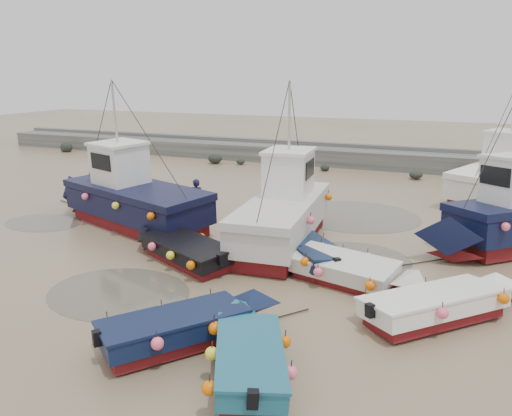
# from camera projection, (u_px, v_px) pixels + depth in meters

# --- Properties ---
(ground) EXTENTS (120.00, 120.00, 0.00)m
(ground) POSITION_uv_depth(u_px,v_px,m) (206.00, 279.00, 16.32)
(ground) COLOR #917B5B
(ground) RESTS_ON ground
(seawall) EXTENTS (60.00, 4.92, 1.50)m
(seawall) POSITION_uv_depth(u_px,v_px,m) (346.00, 157.00, 35.85)
(seawall) COLOR slate
(seawall) RESTS_ON ground
(puddle_a) EXTENTS (4.52, 4.52, 0.01)m
(puddle_a) POSITION_uv_depth(u_px,v_px,m) (119.00, 292.00, 15.34)
(puddle_a) COLOR #554E42
(puddle_a) RESTS_ON ground
(puddle_b) EXTENTS (4.07, 4.07, 0.01)m
(puddle_b) POSITION_uv_depth(u_px,v_px,m) (354.00, 259.00, 18.10)
(puddle_b) COLOR #554E42
(puddle_b) RESTS_ON ground
(puddle_c) EXTENTS (3.66, 3.66, 0.01)m
(puddle_c) POSITION_uv_depth(u_px,v_px,m) (43.00, 222.00, 22.46)
(puddle_c) COLOR #554E42
(puddle_c) RESTS_ON ground
(puddle_d) EXTENTS (6.13, 6.13, 0.01)m
(puddle_d) POSITION_uv_depth(u_px,v_px,m) (354.00, 215.00, 23.56)
(puddle_d) COLOR #554E42
(puddle_d) RESTS_ON ground
(dinghy_1) EXTENTS (4.30, 4.98, 1.43)m
(dinghy_1) POSITION_uv_depth(u_px,v_px,m) (188.00, 323.00, 12.34)
(dinghy_1) COLOR maroon
(dinghy_1) RESTS_ON ground
(dinghy_2) EXTENTS (2.87, 5.13, 1.43)m
(dinghy_2) POSITION_uv_depth(u_px,v_px,m) (247.00, 350.00, 11.14)
(dinghy_2) COLOR maroon
(dinghy_2) RESTS_ON ground
(dinghy_3) EXTENTS (5.03, 5.01, 1.43)m
(dinghy_3) POSITION_uv_depth(u_px,v_px,m) (446.00, 301.00, 13.53)
(dinghy_3) COLOR maroon
(dinghy_3) RESTS_ON ground
(dinghy_4) EXTENTS (5.78, 3.45, 1.43)m
(dinghy_4) POSITION_uv_depth(u_px,v_px,m) (182.00, 246.00, 17.84)
(dinghy_4) COLOR maroon
(dinghy_4) RESTS_ON ground
(dinghy_5) EXTENTS (5.51, 2.64, 1.43)m
(dinghy_5) POSITION_uv_depth(u_px,v_px,m) (355.00, 269.00, 15.70)
(dinghy_5) COLOR maroon
(dinghy_5) RESTS_ON ground
(dinghy_6) EXTENTS (4.51, 4.81, 1.43)m
(dinghy_6) POSITION_uv_depth(u_px,v_px,m) (303.00, 247.00, 17.75)
(dinghy_6) COLOR maroon
(dinghy_6) RESTS_ON ground
(cabin_boat_0) EXTENTS (10.34, 5.31, 6.22)m
(cabin_boat_0) POSITION_uv_depth(u_px,v_px,m) (128.00, 195.00, 21.86)
(cabin_boat_0) COLOR maroon
(cabin_boat_0) RESTS_ON ground
(cabin_boat_1) EXTENTS (3.00, 10.17, 6.22)m
(cabin_boat_1) POSITION_uv_depth(u_px,v_px,m) (287.00, 209.00, 19.67)
(cabin_boat_1) COLOR maroon
(cabin_boat_1) RESTS_ON ground
(cabin_boat_3) EXTENTS (5.78, 9.67, 6.22)m
(cabin_boat_3) POSITION_uv_depth(u_px,v_px,m) (503.00, 176.00, 25.93)
(cabin_boat_3) COLOR maroon
(cabin_boat_3) RESTS_ON ground
(person) EXTENTS (0.78, 0.61, 1.88)m
(person) POSITION_uv_depth(u_px,v_px,m) (197.00, 219.00, 23.08)
(person) COLOR #1A193C
(person) RESTS_ON ground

